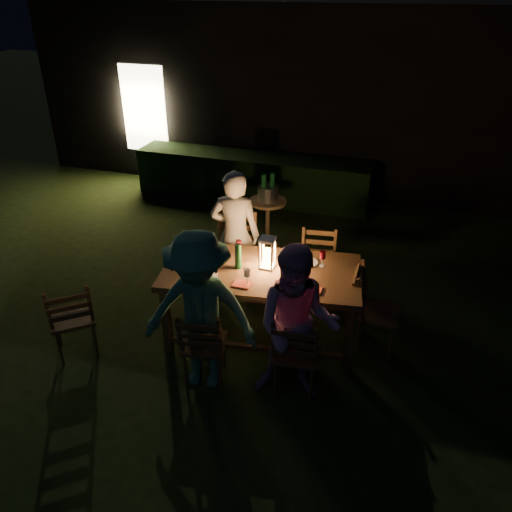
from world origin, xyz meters
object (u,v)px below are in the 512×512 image
(ice_bucket, at_px, (268,193))
(chair_near_right, at_px, (295,365))
(chair_far_right, at_px, (316,282))
(chair_near_left, at_px, (205,356))
(person_opp_left, at_px, (200,313))
(chair_end, at_px, (375,324))
(person_opp_right, at_px, (297,326))
(lantern, at_px, (267,255))
(bottle_table, at_px, (238,256))
(chair_spare, at_px, (75,330))
(dining_table, at_px, (262,277))
(side_table, at_px, (268,206))
(chair_far_left, at_px, (235,272))
(bottle_bucket_b, at_px, (272,189))
(bottle_bucket_a, at_px, (264,190))
(person_house_side, at_px, (235,235))

(ice_bucket, bearing_deg, chair_near_right, -68.30)
(chair_far_right, bearing_deg, chair_near_left, 57.89)
(person_opp_left, bearing_deg, chair_end, 26.09)
(chair_end, relative_size, person_opp_right, 0.62)
(lantern, bearing_deg, bottle_table, -162.18)
(ice_bucket, bearing_deg, chair_spare, -112.26)
(dining_table, xyz_separation_m, side_table, (-0.56, 2.10, -0.13))
(chair_far_left, relative_size, ice_bucket, 3.61)
(chair_far_left, xyz_separation_m, ice_bucket, (0.00, 1.40, 0.51))
(chair_far_right, bearing_deg, chair_far_left, 0.71)
(dining_table, xyz_separation_m, person_opp_left, (-0.33, -0.88, 0.06))
(bottle_table, bearing_deg, bottle_bucket_b, 96.80)
(dining_table, height_order, chair_end, chair_end)
(lantern, height_order, side_table, lantern)
(side_table, xyz_separation_m, bottle_bucket_b, (0.05, 0.04, 0.25))
(chair_far_left, xyz_separation_m, bottle_bucket_a, (-0.05, 1.36, 0.56))
(ice_bucket, distance_m, bottle_bucket_a, 0.08)
(chair_spare, bearing_deg, chair_far_right, -1.76)
(chair_near_right, height_order, person_house_side, person_house_side)
(chair_spare, relative_size, person_house_side, 0.59)
(chair_spare, xyz_separation_m, bottle_table, (1.53, 0.85, 0.71))
(chair_near_right, bearing_deg, bottle_bucket_a, 106.98)
(dining_table, distance_m, bottle_bucket_b, 2.20)
(chair_far_left, bearing_deg, chair_far_right, 177.86)
(person_opp_right, distance_m, bottle_table, 1.10)
(chair_near_left, distance_m, ice_bucket, 2.99)
(chair_far_right, distance_m, chair_spare, 2.81)
(person_house_side, relative_size, lantern, 4.68)
(person_house_side, xyz_separation_m, bottle_bucket_b, (0.06, 1.40, 0.07))
(person_opp_left, distance_m, ice_bucket, 2.99)
(chair_far_right, bearing_deg, bottle_table, 44.76)
(chair_near_left, distance_m, chair_far_left, 1.54)
(person_house_side, distance_m, ice_bucket, 1.36)
(bottle_bucket_b, bearing_deg, person_opp_right, -69.64)
(lantern, bearing_deg, bottle_bucket_b, 104.76)
(person_opp_right, bearing_deg, bottle_bucket_a, 104.29)
(person_opp_right, bearing_deg, person_opp_left, 180.00)
(chair_near_right, bearing_deg, person_opp_right, -86.57)
(chair_end, xyz_separation_m, bottle_bucket_a, (-1.82, 1.88, 0.59))
(chair_near_left, xyz_separation_m, chair_far_right, (0.76, 1.67, 0.01))
(chair_spare, height_order, bottle_bucket_a, bottle_bucket_a)
(ice_bucket, bearing_deg, bottle_bucket_a, -141.34)
(person_house_side, height_order, side_table, person_house_side)
(chair_near_right, xyz_separation_m, ice_bucket, (-1.11, 2.80, 0.55))
(dining_table, distance_m, chair_near_right, 1.02)
(chair_far_right, bearing_deg, chair_end, 132.43)
(bottle_bucket_b, bearing_deg, lantern, -75.24)
(chair_far_left, distance_m, bottle_bucket_a, 1.48)
(chair_spare, xyz_separation_m, person_opp_left, (1.45, 0.01, 0.54))
(chair_near_left, distance_m, person_house_side, 1.68)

